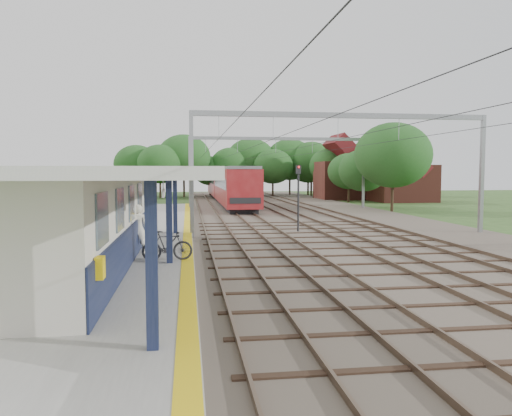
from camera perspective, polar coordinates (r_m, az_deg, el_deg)
ground at (r=13.94m, az=14.79°, el=-11.34°), size 160.00×160.00×0.00m
ballast_bed at (r=43.52m, az=4.44°, el=-0.63°), size 18.00×90.00×0.10m
platform at (r=26.71m, az=-12.67°, el=-3.49°), size 5.00×52.00×0.35m
yellow_stripe at (r=26.59m, az=-7.83°, el=-3.07°), size 0.45×52.00×0.01m
station_building at (r=19.79m, az=-18.44°, el=-0.82°), size 3.41×18.00×3.40m
canopy at (r=18.56m, az=-15.76°, el=3.86°), size 6.40×20.00×3.44m
rail_tracks at (r=43.05m, az=1.19°, el=-0.51°), size 11.80×88.00×0.15m
catenary_system at (r=38.68m, az=5.09°, el=6.86°), size 17.22×88.00×7.00m
tree_band at (r=70.10m, az=-0.39°, el=5.19°), size 31.72×30.88×8.82m
house_near at (r=64.00m, az=16.39°, el=3.38°), size 7.00×6.12×7.89m
house_far at (r=67.79m, az=10.44°, el=3.73°), size 8.00×6.12×8.66m
person at (r=21.10m, az=-13.29°, el=-2.31°), size 0.79×0.58×2.00m
bicycle at (r=19.08m, az=-10.11°, el=-4.26°), size 1.92×0.68×1.13m
train at (r=60.32m, az=-3.33°, el=2.81°), size 3.10×38.60×4.06m
signal_post at (r=29.96m, az=4.86°, el=1.89°), size 0.30×0.27×4.07m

